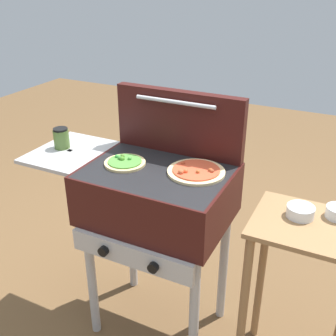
{
  "coord_description": "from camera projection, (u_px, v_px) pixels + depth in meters",
  "views": [
    {
      "loc": [
        0.75,
        -1.42,
        1.69
      ],
      "look_at": [
        0.05,
        0.0,
        0.92
      ],
      "focal_mm": 44.0,
      "sensor_mm": 36.0,
      "label": 1
    }
  ],
  "objects": [
    {
      "name": "grill_lid_open",
      "position": [
        179.0,
        122.0,
        1.9
      ],
      "size": [
        0.63,
        0.08,
        0.3
      ],
      "color": "#38110F",
      "rests_on": "grill"
    },
    {
      "name": "topping_bowl_near",
      "position": [
        300.0,
        212.0,
        1.61
      ],
      "size": [
        0.11,
        0.11,
        0.04
      ],
      "color": "silver",
      "rests_on": "prep_table"
    },
    {
      "name": "prep_table",
      "position": [
        302.0,
        273.0,
        1.67
      ],
      "size": [
        0.44,
        0.36,
        0.81
      ],
      "color": "olive",
      "rests_on": "ground_plane"
    },
    {
      "name": "sauce_jar",
      "position": [
        61.0,
        138.0,
        1.99
      ],
      "size": [
        0.08,
        0.08,
        0.1
      ],
      "color": "#4C6B2D",
      "rests_on": "grill"
    },
    {
      "name": "ground_plane",
      "position": [
        160.0,
        321.0,
        2.19
      ],
      "size": [
        8.0,
        8.0,
        0.0
      ],
      "primitive_type": "plane",
      "color": "brown"
    },
    {
      "name": "pizza_pepperoni",
      "position": [
        196.0,
        171.0,
        1.76
      ],
      "size": [
        0.25,
        0.25,
        0.03
      ],
      "color": "beige",
      "rests_on": "grill"
    },
    {
      "name": "pizza_veggie",
      "position": [
        125.0,
        162.0,
        1.84
      ],
      "size": [
        0.19,
        0.19,
        0.03
      ],
      "color": "#E0C17F",
      "rests_on": "grill"
    },
    {
      "name": "grill",
      "position": [
        155.0,
        198.0,
        1.86
      ],
      "size": [
        0.96,
        0.53,
        0.9
      ],
      "color": "#38110F",
      "rests_on": "ground_plane"
    }
  ]
}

